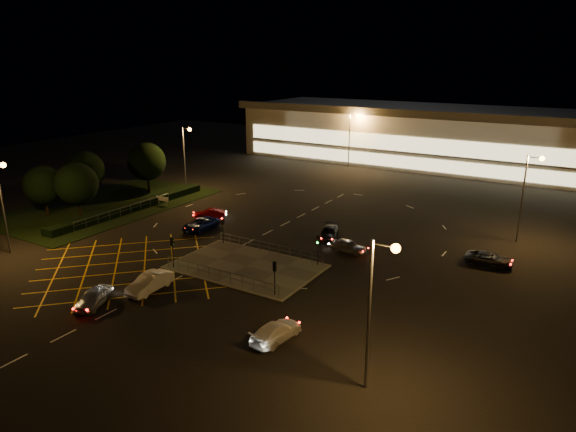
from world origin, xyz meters
The scene contains 27 objects.
ground centered at (0.00, 0.00, 0.00)m, with size 180.00×180.00×0.00m, color black.
pedestrian_island centered at (2.00, -2.00, 0.06)m, with size 14.00×9.00×0.12m, color #4C4944.
grass_verge centered at (-28.00, 6.00, 0.04)m, with size 18.00×30.00×0.08m, color black.
hedge centered at (-23.00, 6.00, 0.50)m, with size 2.00×26.00×1.00m, color black.
supermarket centered at (0.00, 61.95, 5.31)m, with size 72.00×26.50×10.50m.
streetlight_sw centered at (-21.56, -12.00, 6.56)m, with size 1.78×0.56×10.03m.
streetlight_se centered at (20.44, -14.00, 6.56)m, with size 1.78×0.56×10.03m.
streetlight_nw centered at (-23.56, 18.00, 6.56)m, with size 1.78×0.56×10.03m.
streetlight_ne centered at (24.44, 20.00, 6.56)m, with size 1.78×0.56×10.03m.
streetlight_far_left centered at (-9.56, 48.00, 6.56)m, with size 1.78×0.56×10.03m.
signal_sw centered at (-4.00, -5.99, 2.37)m, with size 0.28×0.30×3.15m.
signal_se centered at (8.00, -5.99, 2.37)m, with size 0.28×0.30×3.15m.
signal_nw centered at (-4.00, 1.99, 2.37)m, with size 0.28×0.30×3.15m.
signal_ne centered at (8.00, 1.99, 2.37)m, with size 0.28×0.30×3.15m.
tree_a centered at (-30.00, -2.00, 4.33)m, with size 5.04×5.04×6.86m.
tree_b centered at (-32.00, 6.00, 4.64)m, with size 5.40×5.40×7.35m.
tree_c centered at (-28.00, 14.00, 4.95)m, with size 5.76×5.76×7.84m.
tree_d centered at (-34.00, 20.00, 4.02)m, with size 4.68×4.68×6.37m.
tree_e centered at (-26.00, 0.00, 4.64)m, with size 5.40×5.40×7.35m.
car_near_silver centered at (-4.13, -15.46, 0.73)m, with size 1.73×4.31×1.47m, color #B9BCC1.
car_queue_white centered at (-2.21, -10.91, 0.79)m, with size 1.68×4.81×1.59m, color white.
car_left_blue centered at (-9.56, 4.56, 0.72)m, with size 2.38×5.15×1.43m, color #0D174F.
car_far_dkgrey centered at (5.24, 9.94, 0.68)m, with size 1.91×4.71×1.37m, color black.
car_right_silver centered at (8.94, 7.20, 0.68)m, with size 1.60×3.98×1.35m, color #A8ABB0.
car_circ_red centered at (-11.58, 8.78, 0.63)m, with size 1.33×3.81×1.26m, color maroon.
car_east_grey centered at (22.67, 11.25, 0.64)m, with size 2.14×4.64×1.29m, color black.
car_approach_white centered at (12.00, -12.06, 0.68)m, with size 1.90×4.67×1.36m, color silver.
Camera 1 is at (30.34, -40.47, 20.13)m, focal length 32.00 mm.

